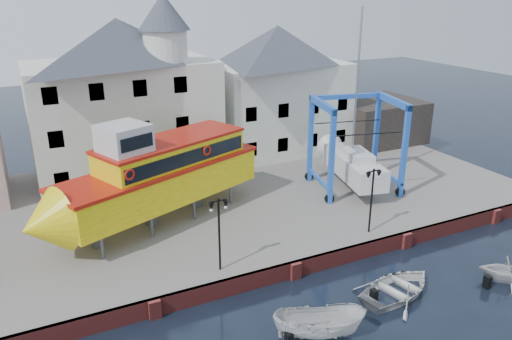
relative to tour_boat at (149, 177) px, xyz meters
name	(u,v)px	position (x,y,z in m)	size (l,w,h in m)	color
ground	(295,278)	(5.88, -8.12, -4.27)	(140.00, 140.00, 0.00)	black
hardstanding	(220,199)	(5.88, 2.88, -3.77)	(44.00, 22.00, 1.00)	slate
quay_wall	(294,270)	(5.88, -8.02, -3.77)	(44.00, 0.47, 1.00)	maroon
building_white_main	(124,96)	(1.01, 10.27, 3.07)	(14.00, 8.30, 14.00)	beige
building_white_right	(277,89)	(14.88, 10.87, 2.33)	(12.00, 8.00, 11.20)	beige
shed_dark	(375,120)	(24.88, 8.88, -1.27)	(8.00, 7.00, 4.00)	black
lamp_post_left	(219,216)	(1.88, -6.92, -0.10)	(1.12, 0.32, 4.20)	black
lamp_post_right	(373,185)	(11.88, -6.92, -0.10)	(1.12, 0.32, 4.20)	black
tour_boat	(149,177)	(0.00, 0.00, 0.00)	(16.18, 9.47, 6.93)	#59595E
travel_lift	(350,157)	(15.48, 0.17, -1.08)	(7.04, 8.96, 13.12)	blue
motorboat_a	(318,337)	(4.36, -12.92, -4.27)	(1.63, 4.33, 1.67)	silver
motorboat_b	(397,294)	(9.99, -11.88, -4.27)	(3.46, 4.85, 1.00)	silver
motorboat_c	(506,281)	(16.34, -13.54, -4.27)	(2.61, 3.02, 1.59)	silver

